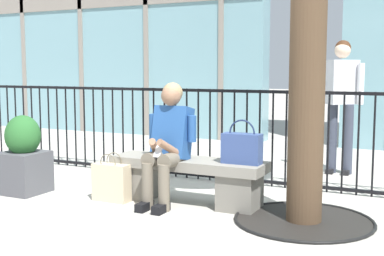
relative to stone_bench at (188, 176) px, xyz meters
name	(u,v)px	position (x,y,z in m)	size (l,w,h in m)	color
ground_plane	(188,203)	(0.00, 0.00, -0.27)	(60.00, 60.00, 0.00)	#B2ADA3
stone_bench	(188,176)	(0.00, 0.00, 0.00)	(1.60, 0.44, 0.45)	gray
seated_person_with_phone	(168,140)	(-0.15, -0.13, 0.38)	(0.52, 0.66, 1.21)	#6B6051
handbag_on_bench	(242,148)	(0.58, -0.01, 0.33)	(0.37, 0.15, 0.42)	#33477F
shopping_bag	(111,182)	(-0.73, -0.28, -0.07)	(0.39, 0.15, 0.50)	beige
bystander_at_railing	(341,96)	(1.10, 2.20, 0.73)	(0.55, 0.42, 1.71)	#383D4C
plaza_railing	(228,135)	(0.00, 1.07, 0.29)	(7.68, 0.04, 1.11)	black
planter	(24,157)	(-1.79, -0.40, 0.12)	(0.45, 0.45, 0.85)	#4C4C51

